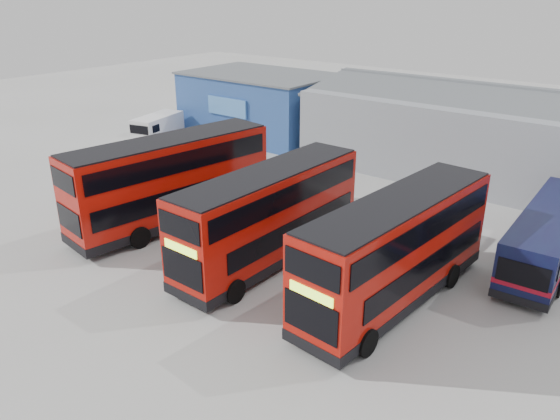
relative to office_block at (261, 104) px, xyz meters
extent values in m
plane|color=#9A9A95|center=(14.00, -17.99, -2.58)|extent=(120.00, 120.00, 0.00)
cube|color=navy|center=(0.00, 0.01, -0.08)|extent=(12.00, 8.00, 5.00)
cube|color=#565B5F|center=(0.00, 0.01, 2.47)|extent=(12.30, 8.30, 0.15)
cube|color=#4885CE|center=(0.00, -4.09, 0.42)|extent=(3.96, 0.15, 1.40)
cube|color=gray|center=(22.00, 2.01, -0.08)|extent=(30.00, 12.00, 5.00)
cube|color=#565B5F|center=(22.00, -0.79, 2.67)|extent=(30.50, 6.33, 1.29)
cube|color=#B0130A|center=(8.50, -17.44, -0.08)|extent=(4.23, 11.31, 4.26)
cube|color=black|center=(8.50, -17.44, -2.00)|extent=(4.28, 11.36, 0.47)
cube|color=black|center=(9.75, -18.06, -0.58)|extent=(1.43, 9.27, 1.00)
cube|color=black|center=(7.11, -17.66, -0.58)|extent=(1.43, 9.27, 1.00)
cube|color=black|center=(9.82, -17.64, 1.21)|extent=(1.59, 10.31, 1.00)
cube|color=black|center=(7.17, -17.25, 1.21)|extent=(1.59, 10.31, 1.00)
cube|color=black|center=(9.31, -11.96, -0.69)|extent=(2.35, 0.40, 1.42)
cube|color=black|center=(9.31, -11.96, 1.21)|extent=(2.35, 0.40, 1.00)
cube|color=#B6EE32|center=(9.31, -11.95, 0.26)|extent=(1.88, 0.32, 0.37)
cube|color=black|center=(7.68, -22.93, -0.69)|extent=(2.30, 0.39, 1.16)
cube|color=black|center=(7.68, -22.93, 1.21)|extent=(2.30, 0.39, 0.95)
cube|color=black|center=(8.50, -17.44, 2.07)|extent=(4.05, 11.13, 0.11)
cylinder|color=black|center=(10.31, -13.83, -2.03)|extent=(0.49, 1.13, 1.09)
cylinder|color=black|center=(7.81, -13.46, -2.03)|extent=(0.49, 1.13, 1.09)
cylinder|color=black|center=(9.33, -20.39, -2.03)|extent=(0.49, 1.13, 1.09)
cylinder|color=black|center=(6.84, -20.01, -2.03)|extent=(0.49, 1.13, 1.09)
cube|color=#B0130A|center=(15.21, -17.59, -0.23)|extent=(2.67, 10.41, 4.00)
cube|color=black|center=(15.21, -17.59, -2.04)|extent=(2.71, 10.45, 0.44)
cube|color=black|center=(13.96, -17.17, -0.70)|extent=(0.22, 8.79, 0.94)
cube|color=black|center=(16.47, -17.22, -0.70)|extent=(0.22, 8.79, 0.94)
cube|color=black|center=(13.96, -17.57, 0.97)|extent=(0.24, 9.77, 0.94)
cube|color=black|center=(16.46, -17.62, 0.97)|extent=(0.24, 9.77, 0.94)
cube|color=black|center=(15.11, -22.79, -0.80)|extent=(2.22, 0.09, 1.33)
cube|color=black|center=(15.11, -22.79, 0.97)|extent=(2.22, 0.09, 0.94)
cube|color=#B6EE32|center=(15.11, -22.80, 0.09)|extent=(1.78, 0.07, 0.35)
cube|color=black|center=(15.31, -12.39, -0.80)|extent=(2.17, 0.09, 1.09)
cube|color=black|center=(15.31, -12.39, 0.97)|extent=(2.17, 0.09, 0.89)
cube|color=black|center=(15.21, -17.59, 1.78)|extent=(2.52, 10.26, 0.10)
cylinder|color=black|center=(13.95, -21.17, -2.07)|extent=(0.34, 1.03, 1.03)
cylinder|color=black|center=(16.32, -21.22, -2.07)|extent=(0.34, 1.03, 1.03)
cylinder|color=black|center=(14.08, -14.95, -2.07)|extent=(0.34, 1.03, 1.03)
cylinder|color=black|center=(16.45, -15.00, -2.07)|extent=(0.34, 1.03, 1.03)
cube|color=#B0130A|center=(21.30, -17.21, -0.21)|extent=(3.31, 10.63, 4.04)
cube|color=black|center=(21.30, -17.21, -2.03)|extent=(3.36, 10.67, 0.45)
cube|color=black|center=(20.07, -16.71, -0.69)|extent=(0.75, 8.85, 0.95)
cube|color=black|center=(22.59, -16.91, -0.69)|extent=(0.75, 8.85, 0.95)
cube|color=black|center=(20.04, -17.11, 1.01)|extent=(0.83, 9.84, 0.95)
cube|color=black|center=(22.56, -17.31, 1.01)|extent=(0.83, 9.84, 0.95)
cube|color=black|center=(20.88, -22.45, -0.79)|extent=(2.24, 0.23, 1.35)
cube|color=black|center=(20.88, -22.45, 1.01)|extent=(2.24, 0.23, 0.95)
cube|color=#B6EE32|center=(20.88, -22.46, 0.11)|extent=(1.79, 0.18, 0.35)
cube|color=black|center=(21.71, -11.97, -0.79)|extent=(2.19, 0.22, 1.10)
cube|color=black|center=(21.71, -11.97, 1.01)|extent=(2.19, 0.22, 0.90)
cube|color=black|center=(21.30, -17.21, 1.83)|extent=(3.15, 10.47, 0.10)
cylinder|color=black|center=(19.82, -20.74, -2.06)|extent=(0.40, 1.06, 1.04)
cylinder|color=black|center=(22.20, -20.93, -2.06)|extent=(0.40, 1.06, 1.04)
cylinder|color=black|center=(20.31, -14.48, -2.06)|extent=(0.40, 1.06, 1.04)
cylinder|color=black|center=(22.70, -14.67, -2.06)|extent=(0.40, 1.06, 1.04)
cube|color=#0C1537|center=(25.30, -10.01, -1.10)|extent=(2.59, 9.80, 2.34)
cube|color=black|center=(25.30, -10.01, -2.11)|extent=(2.63, 9.83, 0.35)
cube|color=#A10C1F|center=(25.30, -10.01, -1.52)|extent=(2.62, 9.82, 0.22)
cube|color=black|center=(24.19, -10.32, -0.72)|extent=(0.37, 8.12, 0.84)
cube|color=black|center=(25.49, -14.88, -0.95)|extent=(1.94, 0.12, 0.97)
cylinder|color=black|center=(24.10, -6.61, -2.12)|extent=(0.32, 0.93, 0.92)
cylinder|color=black|center=(26.47, -12.70, -2.12)|extent=(0.32, 0.93, 0.92)
cylinder|color=black|center=(24.35, -12.79, -2.12)|extent=(0.32, 0.93, 0.92)
cube|color=white|center=(-5.15, -6.89, -1.39)|extent=(2.99, 5.09, 1.81)
cube|color=black|center=(-4.58, -9.23, -1.10)|extent=(1.68, 0.46, 0.67)
cube|color=black|center=(-5.73, -8.61, -1.10)|extent=(0.25, 0.85, 0.57)
cube|color=black|center=(-3.84, -8.14, -1.10)|extent=(0.25, 0.85, 0.57)
cylinder|color=black|center=(-5.65, -8.69, -2.24)|extent=(0.39, 0.72, 0.69)
cylinder|color=black|center=(-3.87, -8.25, -2.24)|extent=(0.39, 0.72, 0.69)
cylinder|color=black|center=(-6.43, -5.54, -2.24)|extent=(0.39, 0.72, 0.69)
cylinder|color=black|center=(-4.65, -5.10, -2.24)|extent=(0.39, 0.72, 0.69)
camera|label=1|loc=(29.44, -35.02, 9.34)|focal=35.00mm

